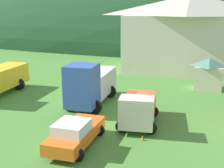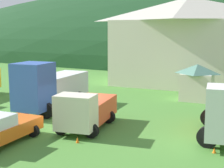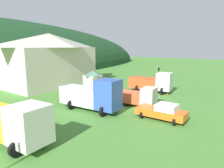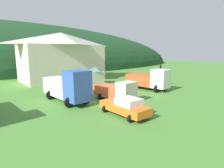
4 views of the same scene
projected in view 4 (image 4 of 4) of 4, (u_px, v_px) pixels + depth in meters
name	position (u px, v px, depth m)	size (l,w,h in m)	color
ground_plane	(102.00, 100.00, 21.68)	(200.00, 200.00, 0.00)	#477F33
forested_hill_backdrop	(9.00, 68.00, 64.34)	(158.61, 60.00, 31.51)	#193D1E
depot_building	(62.00, 56.00, 36.54)	(16.07, 9.39, 9.38)	beige
play_shed_cream	(95.00, 75.00, 32.66)	(2.77, 2.37, 3.10)	beige
box_truck_blue	(68.00, 86.00, 20.66)	(3.26, 7.53, 3.74)	#3356AD
light_truck_cream	(117.00, 91.00, 21.40)	(3.05, 5.41, 2.38)	beige
heavy_rig_white	(150.00, 79.00, 27.53)	(3.54, 6.85, 3.19)	white
service_pickup_orange	(125.00, 106.00, 16.41)	(2.37, 4.94, 1.66)	orange
traffic_light_east	(160.00, 73.00, 29.61)	(0.20, 0.32, 3.62)	#4C4C51
traffic_cone_near_pickup	(136.00, 104.00, 20.26)	(0.36, 0.36, 0.62)	orange
traffic_cone_mid_row	(162.00, 93.00, 25.64)	(0.36, 0.36, 0.56)	orange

